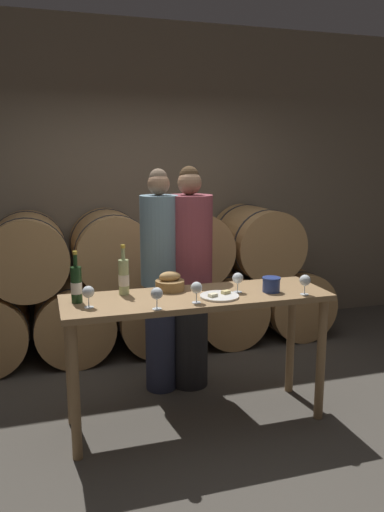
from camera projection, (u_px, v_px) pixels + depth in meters
name	position (u px, v px, depth m)	size (l,w,h in m)	color
ground_plane	(197.00, 420.00, 3.59)	(10.00, 10.00, 0.00)	#4C473F
stone_wall_back	(137.00, 182.00, 5.22)	(10.00, 0.12, 3.20)	#7F705B
barrel_stack	(150.00, 283.00, 4.90)	(3.73, 0.86, 1.37)	tan
tasting_table	(197.00, 315.00, 3.43)	(1.83, 0.57, 0.93)	#99754C
person_left	(160.00, 279.00, 3.91)	(0.30, 0.30, 1.77)	#2D334C
person_right	(190.00, 278.00, 3.99)	(0.36, 0.36, 1.79)	#232326
wine_bottle_red	(76.00, 284.00, 3.21)	(0.07, 0.07, 0.34)	#193819
wine_bottle_white	(124.00, 277.00, 3.40)	(0.07, 0.07, 0.35)	#ADBC7F
blue_crock	(271.00, 284.00, 3.48)	(0.13, 0.13, 0.10)	navy
bread_basket	(170.00, 283.00, 3.52)	(0.21, 0.21, 0.14)	olive
cheese_plate	(219.00, 296.00, 3.35)	(0.26, 0.26, 0.04)	white
wine_glass_far_left	(88.00, 292.00, 3.10)	(0.08, 0.08, 0.14)	white
wine_glass_left	(157.00, 294.00, 3.07)	(0.08, 0.08, 0.14)	white
wine_glass_center	(196.00, 288.00, 3.20)	(0.08, 0.08, 0.14)	white
wine_glass_right	(238.00, 279.00, 3.45)	(0.08, 0.08, 0.14)	white
wine_glass_far_right	(305.00, 281.00, 3.39)	(0.08, 0.08, 0.14)	white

